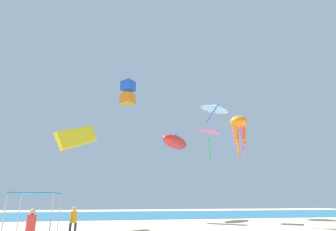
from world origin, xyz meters
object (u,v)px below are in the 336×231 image
(kite_parafoil_yellow, at_px, (77,137))
(kite_diamond_pink, at_px, (209,133))
(kite_inflatable_red, at_px, (175,142))
(kite_octopus_orange, at_px, (239,124))
(person_leftmost, at_px, (74,219))
(canopy_tent, at_px, (37,195))
(kite_box_blue, at_px, (128,93))
(person_near_tent, at_px, (31,225))
(kite_delta_white, at_px, (215,107))

(kite_parafoil_yellow, relative_size, kite_diamond_pink, 1.26)
(kite_inflatable_red, xyz_separation_m, kite_diamond_pink, (3.03, -4.28, 0.33))
(kite_octopus_orange, bearing_deg, person_leftmost, -126.03)
(canopy_tent, height_order, kite_box_blue, kite_box_blue)
(kite_parafoil_yellow, xyz_separation_m, kite_diamond_pink, (14.08, 4.95, 2.24))
(kite_box_blue, xyz_separation_m, kite_octopus_orange, (10.57, -9.92, -6.39))
(kite_octopus_orange, bearing_deg, person_near_tent, -114.45)
(person_leftmost, xyz_separation_m, kite_octopus_orange, (14.37, 5.37, 8.36))
(kite_delta_white, relative_size, kite_diamond_pink, 1.63)
(canopy_tent, relative_size, kite_box_blue, 0.92)
(kite_box_blue, distance_m, kite_delta_white, 13.44)
(person_near_tent, bearing_deg, kite_inflatable_red, 21.82)
(person_near_tent, bearing_deg, canopy_tent, 64.25)
(kite_octopus_orange, height_order, kite_inflatable_red, kite_inflatable_red)
(kite_parafoil_yellow, bearing_deg, kite_box_blue, -176.05)
(person_leftmost, distance_m, kite_diamond_pink, 19.02)
(canopy_tent, distance_m, kite_diamond_pink, 19.97)
(kite_octopus_orange, distance_m, kite_diamond_pink, 5.45)
(kite_delta_white, bearing_deg, canopy_tent, 162.59)
(person_leftmost, relative_size, kite_diamond_pink, 0.50)
(canopy_tent, height_order, person_leftmost, canopy_tent)
(kite_box_blue, bearing_deg, kite_inflatable_red, -49.11)
(kite_box_blue, height_order, kite_delta_white, kite_box_blue)
(kite_parafoil_yellow, xyz_separation_m, kite_octopus_orange, (15.29, -0.36, 1.96))
(kite_octopus_orange, bearing_deg, kite_delta_white, 111.72)
(kite_parafoil_yellow, relative_size, kite_inflatable_red, 0.79)
(person_leftmost, height_order, kite_delta_white, kite_delta_white)
(canopy_tent, relative_size, kite_inflatable_red, 0.53)
(person_leftmost, xyz_separation_m, kite_box_blue, (3.80, 15.29, 14.75))
(person_near_tent, xyz_separation_m, person_leftmost, (1.40, 4.51, -0.01))
(person_near_tent, bearing_deg, person_leftmost, 35.22)
(kite_box_blue, bearing_deg, kite_diamond_pink, -72.37)
(kite_parafoil_yellow, bearing_deg, kite_octopus_orange, 118.87)
(kite_parafoil_yellow, relative_size, kite_octopus_orange, 1.11)
(person_near_tent, distance_m, kite_octopus_orange, 20.40)
(person_leftmost, height_order, kite_diamond_pink, kite_diamond_pink)
(kite_box_blue, bearing_deg, canopy_tent, -159.07)
(person_near_tent, bearing_deg, kite_box_blue, 37.73)
(canopy_tent, xyz_separation_m, person_near_tent, (1.05, -5.03, -1.42))
(canopy_tent, distance_m, person_near_tent, 5.33)
(kite_delta_white, bearing_deg, person_leftmost, 167.30)
(person_leftmost, height_order, kite_parafoil_yellow, kite_parafoil_yellow)
(canopy_tent, bearing_deg, kite_inflatable_red, 48.94)
(kite_box_blue, xyz_separation_m, kite_diamond_pink, (9.36, -4.61, -6.11))
(kite_box_blue, xyz_separation_m, kite_parafoil_yellow, (-4.72, -9.56, -8.35))
(kite_box_blue, bearing_deg, person_leftmost, -150.09)
(person_leftmost, distance_m, kite_inflatable_red, 19.89)
(kite_delta_white, distance_m, kite_diamond_pink, 10.05)
(kite_parafoil_yellow, height_order, kite_delta_white, kite_delta_white)
(kite_octopus_orange, relative_size, kite_delta_white, 0.69)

